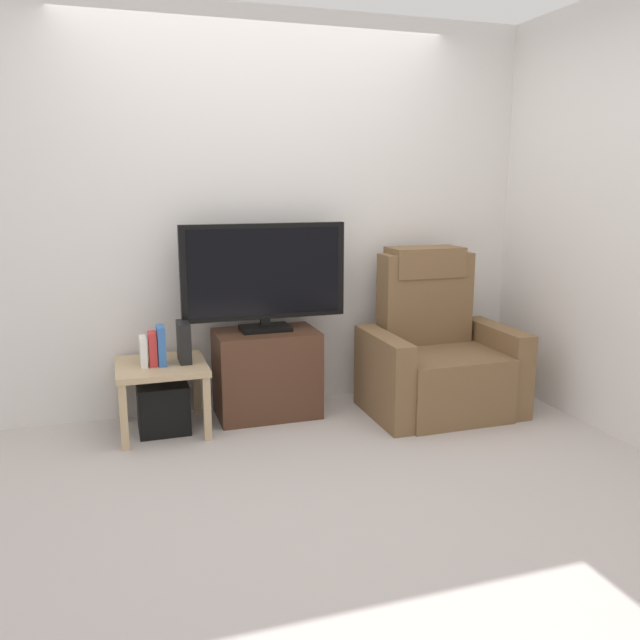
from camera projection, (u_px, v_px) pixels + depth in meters
name	position (u px, v px, depth m)	size (l,w,h in m)	color
ground_plane	(315.00, 466.00, 3.54)	(6.40, 6.40, 0.00)	#BCB2AD
wall_back	(263.00, 215.00, 4.32)	(6.40, 0.06, 2.60)	silver
wall_side	(617.00, 219.00, 3.83)	(0.06, 4.48, 2.60)	silver
tv_stand	(267.00, 373.00, 4.26)	(0.66, 0.41, 0.57)	#4C2D1E
television	(264.00, 275.00, 4.14)	(1.06, 0.20, 0.69)	black
recliner_armchair	(437.00, 355.00, 4.37)	(0.98, 0.78, 1.08)	brown
side_table	(161.00, 374.00, 3.97)	(0.54, 0.54, 0.43)	tan
subwoofer_box	(163.00, 407.00, 4.02)	(0.31, 0.31, 0.31)	black
book_leftmost	(143.00, 352.00, 3.89)	(0.04, 0.14, 0.18)	white
book_middle	(153.00, 349.00, 3.91)	(0.05, 0.11, 0.21)	red
book_rightmost	(161.00, 345.00, 3.92)	(0.05, 0.14, 0.24)	#3366B2
game_console	(184.00, 342.00, 3.99)	(0.07, 0.20, 0.25)	black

